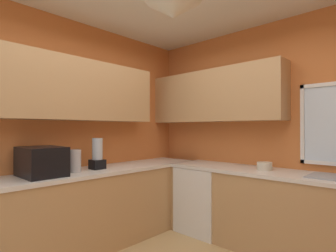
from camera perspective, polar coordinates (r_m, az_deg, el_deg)
room_shell at (r=2.56m, az=2.73°, el=8.77°), size 3.53×3.69×2.73m
counter_run_left at (r=3.20m, az=-18.63°, el=-17.07°), size 0.65×3.30×0.88m
counter_run_back at (r=3.26m, az=22.60°, el=-16.76°), size 2.62×0.65×0.88m
dishwasher at (r=3.67m, az=7.96°, el=-15.32°), size 0.60×0.60×0.84m
microwave at (r=2.92m, az=-25.66°, el=-6.92°), size 0.48×0.36×0.29m
kettle at (r=3.05m, az=-19.45°, el=-7.13°), size 0.13×0.13×0.24m
bowl at (r=3.21m, az=20.13°, el=-8.15°), size 0.17×0.17×0.09m
blender_appliance at (r=3.20m, az=-15.03°, el=-6.10°), size 0.15×0.15×0.36m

